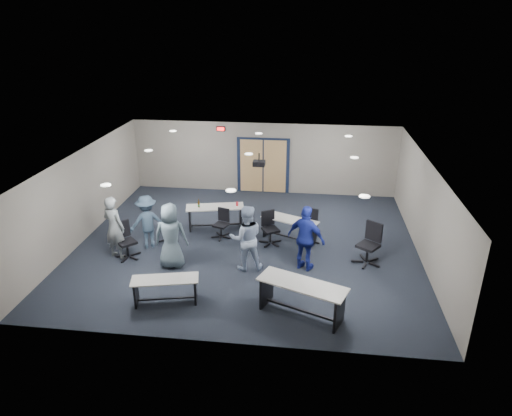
# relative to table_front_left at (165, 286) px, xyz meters

# --- Properties ---
(floor) EXTENTS (10.00, 10.00, 0.00)m
(floor) POSITION_rel_table_front_left_xyz_m (1.50, 3.20, -0.44)
(floor) COLOR black
(floor) RESTS_ON ground
(back_wall) EXTENTS (10.00, 0.04, 2.70)m
(back_wall) POSITION_rel_table_front_left_xyz_m (1.50, 7.70, 0.91)
(back_wall) COLOR gray
(back_wall) RESTS_ON floor
(front_wall) EXTENTS (10.00, 0.04, 2.70)m
(front_wall) POSITION_rel_table_front_left_xyz_m (1.50, -1.30, 0.91)
(front_wall) COLOR gray
(front_wall) RESTS_ON floor
(left_wall) EXTENTS (0.04, 9.00, 2.70)m
(left_wall) POSITION_rel_table_front_left_xyz_m (-3.50, 3.20, 0.91)
(left_wall) COLOR gray
(left_wall) RESTS_ON floor
(right_wall) EXTENTS (0.04, 9.00, 2.70)m
(right_wall) POSITION_rel_table_front_left_xyz_m (6.50, 3.20, 0.91)
(right_wall) COLOR gray
(right_wall) RESTS_ON floor
(ceiling) EXTENTS (10.00, 9.00, 0.04)m
(ceiling) POSITION_rel_table_front_left_xyz_m (1.50, 3.20, 2.26)
(ceiling) COLOR silver
(ceiling) RESTS_ON back_wall
(double_door) EXTENTS (2.00, 0.07, 2.20)m
(double_door) POSITION_rel_table_front_left_xyz_m (1.50, 7.66, 0.61)
(double_door) COLOR black
(double_door) RESTS_ON back_wall
(exit_sign) EXTENTS (0.32, 0.07, 0.18)m
(exit_sign) POSITION_rel_table_front_left_xyz_m (-0.10, 7.65, 2.01)
(exit_sign) COLOR black
(exit_sign) RESTS_ON back_wall
(ceiling_projector) EXTENTS (0.35, 0.32, 0.37)m
(ceiling_projector) POSITION_rel_table_front_left_xyz_m (1.80, 3.70, 1.97)
(ceiling_projector) COLOR black
(ceiling_projector) RESTS_ON ceiling
(ceiling_can_lights) EXTENTS (6.24, 5.74, 0.02)m
(ceiling_can_lights) POSITION_rel_table_front_left_xyz_m (1.50, 3.45, 2.23)
(ceiling_can_lights) COLOR white
(ceiling_can_lights) RESTS_ON ceiling
(table_front_left) EXTENTS (1.65, 0.86, 0.64)m
(table_front_left) POSITION_rel_table_front_left_xyz_m (0.00, 0.00, 0.00)
(table_front_left) COLOR #BCBAB1
(table_front_left) RESTS_ON floor
(table_front_right) EXTENTS (2.13, 1.39, 0.82)m
(table_front_right) POSITION_rel_table_front_left_xyz_m (3.23, -0.11, 0.13)
(table_front_right) COLOR #BCBAB1
(table_front_right) RESTS_ON floor
(table_back_left) EXTENTS (1.92, 1.00, 1.02)m
(table_back_left) POSITION_rel_table_front_left_xyz_m (0.33, 4.24, 0.08)
(table_back_left) COLOR #BCBAB1
(table_back_left) RESTS_ON floor
(table_back_right) EXTENTS (1.81, 1.22, 0.70)m
(table_back_right) POSITION_rel_table_front_left_xyz_m (2.75, 3.65, 0.04)
(table_back_right) COLOR #BCBAB1
(table_back_right) RESTS_ON floor
(chair_back_a) EXTENTS (0.69, 0.69, 0.94)m
(chair_back_a) POSITION_rel_table_front_left_xyz_m (-0.92, 3.13, 0.03)
(chair_back_a) COLOR black
(chair_back_a) RESTS_ON floor
(chair_back_b) EXTENTS (0.73, 0.73, 0.92)m
(chair_back_b) POSITION_rel_table_front_left_xyz_m (0.65, 3.56, 0.02)
(chair_back_b) COLOR black
(chair_back_b) RESTS_ON floor
(chair_back_c) EXTENTS (0.86, 0.86, 1.01)m
(chair_back_c) POSITION_rel_table_front_left_xyz_m (2.20, 3.33, 0.07)
(chair_back_c) COLOR black
(chair_back_c) RESTS_ON floor
(chair_back_d) EXTENTS (0.80, 0.80, 1.03)m
(chair_back_d) POSITION_rel_table_front_left_xyz_m (3.32, 3.57, 0.08)
(chair_back_d) COLOR black
(chair_back_d) RESTS_ON floor
(chair_loose_left) EXTENTS (0.94, 0.94, 1.06)m
(chair_loose_left) POSITION_rel_table_front_left_xyz_m (-1.74, 1.98, 0.09)
(chair_loose_left) COLOR black
(chair_loose_left) RESTS_ON floor
(chair_loose_right) EXTENTS (1.03, 1.03, 1.18)m
(chair_loose_right) POSITION_rel_table_front_left_xyz_m (4.96, 2.48, 0.15)
(chair_loose_right) COLOR black
(chair_loose_right) RESTS_ON floor
(person_gray) EXTENTS (0.78, 0.64, 1.83)m
(person_gray) POSITION_rel_table_front_left_xyz_m (-2.07, 2.01, 0.48)
(person_gray) COLOR gray
(person_gray) RESTS_ON floor
(person_plaid) EXTENTS (0.93, 0.64, 1.83)m
(person_plaid) POSITION_rel_table_front_left_xyz_m (-0.34, 1.68, 0.48)
(person_plaid) COLOR slate
(person_plaid) RESTS_ON floor
(person_lightblue) EXTENTS (1.03, 0.89, 1.83)m
(person_lightblue) POSITION_rel_table_front_left_xyz_m (1.68, 1.81, 0.48)
(person_lightblue) COLOR #A3B7D8
(person_lightblue) RESTS_ON floor
(person_navy) EXTENTS (1.16, 0.88, 1.83)m
(person_navy) POSITION_rel_table_front_left_xyz_m (3.26, 1.98, 0.48)
(person_navy) COLOR navy
(person_navy) RESTS_ON floor
(person_back) EXTENTS (1.20, 1.02, 1.62)m
(person_back) POSITION_rel_table_front_left_xyz_m (-1.37, 2.71, 0.37)
(person_back) COLOR #364B62
(person_back) RESTS_ON floor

